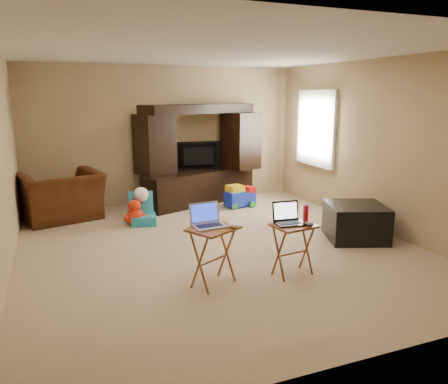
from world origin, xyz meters
name	(u,v)px	position (x,y,z in m)	size (l,w,h in m)	color
floor	(218,248)	(0.00, 0.00, 0.00)	(5.50, 5.50, 0.00)	tan
ceiling	(218,51)	(0.00, 0.00, 2.50)	(5.50, 5.50, 0.00)	silver
wall_back	(165,136)	(0.00, 2.75, 1.25)	(5.00, 5.00, 0.00)	tan
wall_front	(360,203)	(0.00, -2.75, 1.25)	(5.00, 5.00, 0.00)	tan
wall_right	(377,146)	(2.50, 0.00, 1.25)	(5.50, 5.50, 0.00)	tan
window_pane	(317,128)	(2.48, 1.55, 1.40)	(1.20, 1.20, 0.00)	white
window_frame	(316,128)	(2.46, 1.55, 1.40)	(0.06, 1.14, 1.34)	white
entertainment_center	(199,155)	(0.56, 2.44, 0.91)	(2.22, 0.56, 1.82)	black
television	(198,156)	(0.56, 2.51, 0.87)	(0.92, 0.12, 0.53)	black
recliner	(61,196)	(-1.87, 2.20, 0.39)	(1.20, 1.04, 0.78)	#46220F
child_rocker	(143,209)	(-0.71, 1.44, 0.25)	(0.38, 0.43, 0.51)	teal
plush_toy	(135,212)	(-0.83, 1.46, 0.20)	(0.37, 0.31, 0.41)	red
push_toy	(240,196)	(1.14, 1.90, 0.20)	(0.55, 0.39, 0.41)	#1933CE
ottoman	(356,222)	(1.92, -0.36, 0.25)	(0.76, 0.76, 0.49)	black
tray_table_left	(213,256)	(-0.46, -1.06, 0.32)	(0.49, 0.39, 0.64)	#9E5A26
tray_table_right	(293,250)	(0.46, -1.13, 0.29)	(0.45, 0.36, 0.59)	brown
laptop_left	(209,216)	(-0.49, -1.03, 0.76)	(0.33, 0.27, 0.24)	#B6B6BB
laptop_right	(290,214)	(0.42, -1.11, 0.71)	(0.31, 0.26, 0.24)	black
mouse_left	(233,225)	(-0.27, -1.13, 0.66)	(0.08, 0.13, 0.05)	white
mouse_right	(310,224)	(0.59, -1.25, 0.61)	(0.08, 0.12, 0.05)	#3B3B40
water_bottle	(306,213)	(0.66, -1.05, 0.68)	(0.06, 0.06, 0.18)	red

